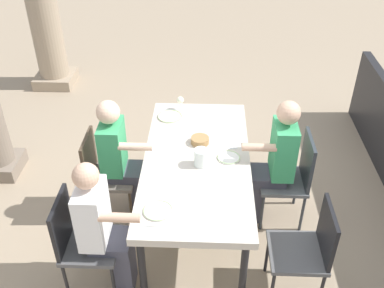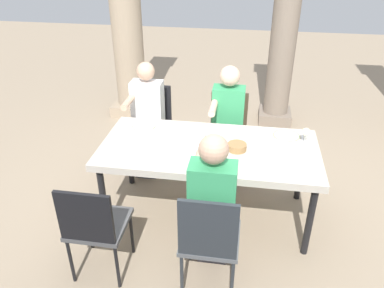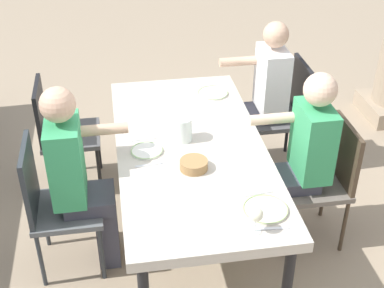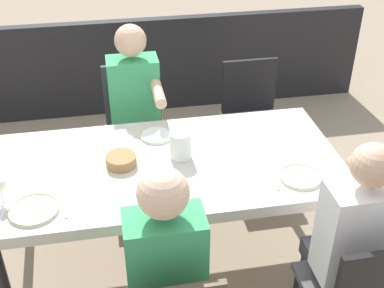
# 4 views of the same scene
# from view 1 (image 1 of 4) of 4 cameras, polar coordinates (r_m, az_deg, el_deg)

# --- Properties ---
(ground_plane) EXTENTS (16.00, 16.00, 0.00)m
(ground_plane) POSITION_cam_1_polar(r_m,az_deg,el_deg) (4.49, 0.55, -9.85)
(ground_plane) COLOR gray
(dining_table) EXTENTS (1.97, 0.95, 0.78)m
(dining_table) POSITION_cam_1_polar(r_m,az_deg,el_deg) (4.02, 0.60, -2.64)
(dining_table) COLOR beige
(dining_table) RESTS_ON ground
(chair_west_north) EXTENTS (0.44, 0.44, 0.94)m
(chair_west_north) POSITION_cam_1_polar(r_m,az_deg,el_deg) (3.70, -14.17, -11.69)
(chair_west_north) COLOR #4F4F50
(chair_west_north) RESTS_ON ground
(chair_west_south) EXTENTS (0.44, 0.44, 0.91)m
(chair_west_south) POSITION_cam_1_polar(r_m,az_deg,el_deg) (3.66, 14.69, -12.66)
(chair_west_south) COLOR #4F4F50
(chair_west_south) RESTS_ON ground
(chair_mid_north) EXTENTS (0.44, 0.44, 0.90)m
(chair_mid_north) POSITION_cam_1_polar(r_m,az_deg,el_deg) (4.34, -11.30, -3.39)
(chair_mid_north) COLOR #6A6158
(chair_mid_north) RESTS_ON ground
(chair_mid_south) EXTENTS (0.44, 0.44, 0.94)m
(chair_mid_south) POSITION_cam_1_polar(r_m,az_deg,el_deg) (4.30, 12.77, -3.85)
(chair_mid_south) COLOR #5B5E61
(chair_mid_south) RESTS_ON ground
(diner_woman_green) EXTENTS (0.35, 0.49, 1.31)m
(diner_woman_green) POSITION_cam_1_polar(r_m,az_deg,el_deg) (4.16, 10.61, -1.99)
(diner_woman_green) COLOR #3F3F4C
(diner_woman_green) RESTS_ON ground
(diner_man_white) EXTENTS (0.35, 0.49, 1.28)m
(diner_man_white) POSITION_cam_1_polar(r_m,az_deg,el_deg) (3.55, -11.36, -10.38)
(diner_man_white) COLOR #3F3F4C
(diner_man_white) RESTS_ON ground
(diner_guest_third) EXTENTS (0.35, 0.50, 1.28)m
(diner_guest_third) POSITION_cam_1_polar(r_m,az_deg,el_deg) (4.20, -9.16, -1.68)
(diner_guest_third) COLOR #3F3F4C
(diner_guest_third) RESTS_ON ground
(plate_0) EXTENTS (0.23, 0.23, 0.02)m
(plate_0) POSITION_cam_1_polar(r_m,az_deg,el_deg) (3.47, -4.39, -8.53)
(plate_0) COLOR white
(plate_0) RESTS_ON dining_table
(fork_0) EXTENTS (0.03, 0.17, 0.01)m
(fork_0) POSITION_cam_1_polar(r_m,az_deg,el_deg) (3.37, -4.65, -10.36)
(fork_0) COLOR silver
(fork_0) RESTS_ON dining_table
(spoon_0) EXTENTS (0.02, 0.17, 0.01)m
(spoon_0) POSITION_cam_1_polar(r_m,az_deg,el_deg) (3.58, -4.14, -6.95)
(spoon_0) COLOR silver
(spoon_0) RESTS_ON dining_table
(plate_1) EXTENTS (0.20, 0.20, 0.02)m
(plate_1) POSITION_cam_1_polar(r_m,az_deg,el_deg) (4.00, 4.74, -1.74)
(plate_1) COLOR white
(plate_1) RESTS_ON dining_table
(fork_1) EXTENTS (0.03, 0.17, 0.01)m
(fork_1) POSITION_cam_1_polar(r_m,az_deg,el_deg) (3.88, 4.79, -3.14)
(fork_1) COLOR silver
(fork_1) RESTS_ON dining_table
(spoon_1) EXTENTS (0.03, 0.17, 0.01)m
(spoon_1) POSITION_cam_1_polar(r_m,az_deg,el_deg) (4.12, 4.67, -0.56)
(spoon_1) COLOR silver
(spoon_1) RESTS_ON dining_table
(plate_2) EXTENTS (0.25, 0.25, 0.02)m
(plate_2) POSITION_cam_1_polar(r_m,az_deg,el_deg) (4.57, -2.87, 3.56)
(plate_2) COLOR silver
(plate_2) RESTS_ON dining_table
(wine_glass_2) EXTENTS (0.07, 0.07, 0.15)m
(wine_glass_2) POSITION_cam_1_polar(r_m,az_deg,el_deg) (4.65, -1.52, 5.61)
(wine_glass_2) COLOR white
(wine_glass_2) RESTS_ON dining_table
(fork_2) EXTENTS (0.03, 0.17, 0.01)m
(fork_2) POSITION_cam_1_polar(r_m,az_deg,el_deg) (4.45, -3.03, 2.48)
(fork_2) COLOR silver
(fork_2) RESTS_ON dining_table
(spoon_2) EXTENTS (0.03, 0.17, 0.01)m
(spoon_2) POSITION_cam_1_polar(r_m,az_deg,el_deg) (4.70, -2.72, 4.45)
(spoon_2) COLOR silver
(spoon_2) RESTS_ON dining_table
(water_pitcher) EXTENTS (0.12, 0.12, 0.16)m
(water_pitcher) POSITION_cam_1_polar(r_m,az_deg,el_deg) (3.87, 1.18, -1.86)
(water_pitcher) COLOR white
(water_pitcher) RESTS_ON dining_table
(bread_basket) EXTENTS (0.17, 0.17, 0.06)m
(bread_basket) POSITION_cam_1_polar(r_m,az_deg,el_deg) (4.17, 1.02, 0.47)
(bread_basket) COLOR #9E7547
(bread_basket) RESTS_ON dining_table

